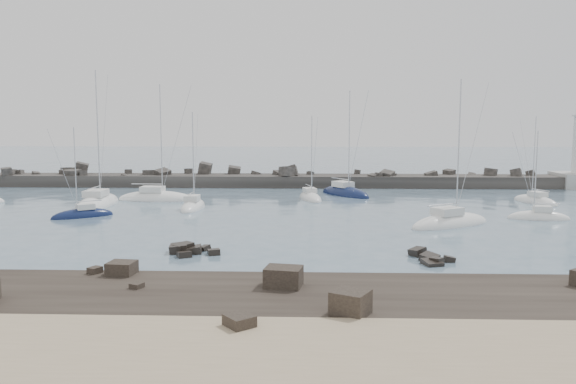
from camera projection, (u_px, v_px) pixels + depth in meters
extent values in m
plane|color=slate|center=(262.00, 231.00, 52.31)|extent=(400.00, 400.00, 0.00)
cube|color=black|center=(230.00, 306.00, 30.48)|extent=(140.00, 12.00, 0.70)
cube|color=black|center=(95.00, 270.00, 35.96)|extent=(0.93, 1.00, 0.40)
cube|color=black|center=(137.00, 285.00, 32.75)|extent=(0.87, 0.88, 0.28)
cube|color=black|center=(351.00, 303.00, 28.05)|extent=(2.28, 2.25, 1.23)
cube|color=black|center=(239.00, 322.00, 26.11)|extent=(1.70, 1.72, 0.67)
cube|color=black|center=(284.00, 277.00, 32.99)|extent=(2.37, 2.00, 1.16)
cube|color=black|center=(122.00, 268.00, 35.69)|extent=(1.81, 1.68, 0.81)
cube|color=black|center=(192.00, 251.00, 43.13)|extent=(1.60, 1.42, 0.94)
cube|color=black|center=(214.00, 255.00, 42.71)|extent=(1.19, 1.29, 0.96)
cube|color=black|center=(179.00, 251.00, 43.29)|extent=(1.63, 1.71, 1.23)
cube|color=black|center=(184.00, 250.00, 43.32)|extent=(1.88, 1.84, 1.20)
cube|color=black|center=(184.00, 257.00, 41.87)|extent=(1.33, 1.33, 0.90)
cube|color=black|center=(205.00, 249.00, 44.09)|extent=(1.14, 1.07, 0.74)
cube|color=black|center=(449.00, 260.00, 40.42)|extent=(0.82, 0.73, 0.63)
cube|color=black|center=(432.00, 266.00, 39.54)|extent=(1.56, 1.69, 0.91)
cube|color=black|center=(418.00, 253.00, 42.23)|extent=(1.53, 1.43, 0.94)
cube|color=black|center=(437.00, 261.00, 39.65)|extent=(1.08, 1.09, 0.62)
cube|color=black|center=(429.00, 258.00, 40.93)|extent=(1.72, 1.76, 0.85)
cube|color=#2D2B28|center=(235.00, 185.00, 90.25)|extent=(115.00, 6.00, 3.20)
cube|color=#2D2B28|center=(68.00, 172.00, 92.65)|extent=(2.28, 2.42, 1.63)
cube|color=#2D2B28|center=(287.00, 172.00, 87.76)|extent=(2.69, 2.90, 2.01)
cube|color=#2D2B28|center=(310.00, 175.00, 90.62)|extent=(1.40, 1.48, 1.33)
cube|color=#2D2B28|center=(189.00, 176.00, 91.75)|extent=(1.28, 1.26, 0.97)
cube|color=#2D2B28|center=(35.00, 175.00, 92.57)|extent=(1.19, 1.26, 0.79)
cube|color=#2D2B28|center=(278.00, 175.00, 90.41)|extent=(2.23, 2.18, 1.62)
cube|color=#2D2B28|center=(379.00, 176.00, 87.63)|extent=(1.50, 1.30, 1.21)
cube|color=#2D2B28|center=(394.00, 176.00, 89.45)|extent=(1.14, 1.17, 0.92)
cube|color=#2D2B28|center=(516.00, 175.00, 88.06)|extent=(2.28, 2.50, 2.27)
cube|color=#2D2B28|center=(449.00, 173.00, 91.12)|extent=(2.14, 2.24, 1.20)
cube|color=#2D2B28|center=(295.00, 176.00, 90.01)|extent=(1.26, 1.39, 1.31)
cube|color=#2D2B28|center=(81.00, 169.00, 92.13)|extent=(2.81, 2.40, 2.58)
cube|color=#2D2B28|center=(124.00, 176.00, 89.34)|extent=(1.30, 1.18, 0.99)
cube|color=#2D2B28|center=(256.00, 175.00, 91.35)|extent=(1.88, 1.72, 1.59)
cube|color=#2D2B28|center=(11.00, 173.00, 90.85)|extent=(1.60, 1.84, 1.29)
cube|color=#2D2B28|center=(387.00, 176.00, 88.23)|extent=(2.68, 2.94, 2.04)
cube|color=#2D2B28|center=(357.00, 172.00, 91.83)|extent=(1.08, 1.08, 0.95)
cube|color=#2D2B28|center=(205.00, 169.00, 91.72)|extent=(2.34, 2.04, 2.51)
cube|color=#2D2B28|center=(431.00, 176.00, 89.12)|extent=(2.21, 1.72, 1.73)
cube|color=#2D2B28|center=(36.00, 175.00, 91.48)|extent=(1.86, 1.70, 1.45)
cube|color=#2D2B28|center=(491.00, 173.00, 89.10)|extent=(2.65, 2.62, 1.77)
cube|color=#2D2B28|center=(18.00, 175.00, 91.68)|extent=(2.02, 1.55, 1.86)
cube|color=#2D2B28|center=(163.00, 174.00, 90.22)|extent=(2.83, 3.02, 2.11)
cube|color=#2D2B28|center=(84.00, 174.00, 89.07)|extent=(1.65, 1.86, 1.38)
cube|color=#2D2B28|center=(73.00, 174.00, 89.52)|extent=(2.54, 2.48, 1.63)
cube|color=#2D2B28|center=(373.00, 177.00, 87.51)|extent=(1.86, 1.95, 1.31)
cube|color=#2D2B28|center=(292.00, 172.00, 88.75)|extent=(2.40, 2.32, 2.63)
cube|color=#2D2B28|center=(78.00, 175.00, 89.79)|extent=(1.02, 1.01, 0.69)
cube|color=#2D2B28|center=(128.00, 172.00, 92.31)|extent=(1.51, 1.66, 1.18)
cube|color=#2D2B28|center=(149.00, 174.00, 90.49)|extent=(2.42, 2.38, 1.46)
cube|color=#2D2B28|center=(530.00, 174.00, 89.07)|extent=(1.98, 1.93, 1.46)
cube|color=#2D2B28|center=(79.00, 173.00, 92.14)|extent=(2.80, 2.72, 2.06)
cube|color=#2D2B28|center=(471.00, 176.00, 89.96)|extent=(1.58, 1.85, 1.30)
cube|color=#2D2B28|center=(234.00, 171.00, 92.10)|extent=(2.42, 2.36, 1.97)
cube|color=#2D2B28|center=(7.00, 173.00, 89.22)|extent=(2.25, 2.43, 1.73)
cube|color=#2D2B28|center=(188.00, 171.00, 92.87)|extent=(1.39, 1.47, 1.09)
cube|color=#2D2B28|center=(65.00, 174.00, 91.72)|extent=(1.77, 1.91, 1.51)
ellipsoid|color=white|center=(98.00, 205.00, 68.56)|extent=(3.66, 11.29, 2.67)
cube|color=silver|center=(96.00, 193.00, 67.82)|extent=(2.31, 3.18, 0.80)
cylinder|color=silver|center=(98.00, 133.00, 68.41)|extent=(0.14, 0.14, 15.17)
cylinder|color=silver|center=(93.00, 188.00, 66.95)|extent=(0.19, 4.50, 0.11)
ellipsoid|color=#0F1A3F|center=(83.00, 216.00, 60.00)|extent=(6.45, 5.41, 1.78)
cube|color=silver|center=(85.00, 206.00, 60.05)|extent=(2.24, 2.12, 0.60)
cylinder|color=silver|center=(75.00, 169.00, 59.10)|extent=(0.10, 0.10, 8.76)
cylinder|color=silver|center=(89.00, 201.00, 60.23)|extent=(2.16, 1.58, 0.09)
ellipsoid|color=white|center=(193.00, 208.00, 66.05)|extent=(2.51, 7.70, 2.07)
cube|color=silver|center=(192.00, 198.00, 65.53)|extent=(1.58, 2.17, 0.70)
cylinder|color=silver|center=(193.00, 156.00, 65.94)|extent=(0.12, 0.12, 10.33)
cylinder|color=silver|center=(191.00, 193.00, 64.92)|extent=(0.16, 3.06, 0.10)
ellipsoid|color=white|center=(157.00, 200.00, 73.16)|extent=(10.43, 3.77, 2.45)
cube|color=silver|center=(152.00, 189.00, 73.04)|extent=(2.99, 2.23, 0.74)
cylinder|color=silver|center=(161.00, 139.00, 72.14)|extent=(0.13, 0.13, 13.86)
cylinder|color=silver|center=(147.00, 184.00, 73.03)|extent=(4.11, 0.34, 0.11)
ellipsoid|color=white|center=(310.00, 199.00, 74.24)|extent=(4.06, 7.80, 1.92)
cube|color=silver|center=(310.00, 190.00, 74.46)|extent=(1.97, 2.39, 0.62)
cylinder|color=silver|center=(312.00, 155.00, 72.96)|extent=(0.11, 0.11, 10.07)
cylinder|color=silver|center=(309.00, 185.00, 74.90)|extent=(0.81, 2.92, 0.09)
ellipsoid|color=white|center=(450.00, 225.00, 54.96)|extent=(9.82, 7.70, 2.41)
cube|color=silver|center=(447.00, 211.00, 54.55)|extent=(3.34, 3.10, 0.75)
cylinder|color=silver|center=(459.00, 147.00, 54.44)|extent=(0.13, 0.13, 13.10)
cylinder|color=silver|center=(442.00, 205.00, 54.13)|extent=(3.35, 2.15, 0.11)
ellipsoid|color=#0F1A3F|center=(345.00, 195.00, 78.62)|extent=(8.03, 9.90, 2.48)
cube|color=silver|center=(343.00, 184.00, 78.86)|extent=(3.19, 3.40, 0.78)
cylinder|color=silver|center=(349.00, 140.00, 77.03)|extent=(0.13, 0.13, 13.32)
cylinder|color=silver|center=(340.00, 179.00, 79.36)|extent=(2.29, 3.34, 0.11)
ellipsoid|color=white|center=(539.00, 219.00, 58.55)|extent=(6.46, 2.94, 1.77)
cube|color=silver|center=(542.00, 209.00, 58.36)|extent=(1.93, 1.53, 0.62)
cylinder|color=silver|center=(536.00, 171.00, 58.06)|extent=(0.11, 0.11, 8.41)
cylinder|color=silver|center=(547.00, 203.00, 58.21)|extent=(2.47, 0.50, 0.09)
ellipsoid|color=white|center=(535.00, 202.00, 70.85)|extent=(4.59, 7.74, 1.90)
cube|color=silver|center=(538.00, 194.00, 70.36)|extent=(2.09, 2.45, 0.61)
cylinder|color=silver|center=(534.00, 156.00, 70.72)|extent=(0.11, 0.11, 9.99)
cylinder|color=silver|center=(541.00, 190.00, 69.80)|extent=(1.05, 2.83, 0.09)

